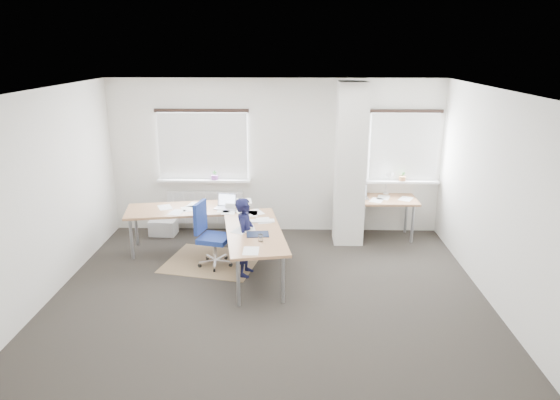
{
  "coord_description": "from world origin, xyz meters",
  "views": [
    {
      "loc": [
        0.32,
        -6.38,
        3.32
      ],
      "look_at": [
        0.13,
        0.9,
        1.07
      ],
      "focal_mm": 32.0,
      "sensor_mm": 36.0,
      "label": 1
    }
  ],
  "objects_px": {
    "task_chair": "(213,248)",
    "desk_main": "(221,220)",
    "person": "(246,237)",
    "desk_side": "(377,201)"
  },
  "relations": [
    {
      "from": "desk_side",
      "to": "task_chair",
      "type": "height_order",
      "value": "desk_side"
    },
    {
      "from": "desk_main",
      "to": "person",
      "type": "xyz_separation_m",
      "value": [
        0.43,
        -0.49,
        -0.09
      ]
    },
    {
      "from": "task_chair",
      "to": "person",
      "type": "relative_size",
      "value": 0.85
    },
    {
      "from": "task_chair",
      "to": "desk_main",
      "type": "bearing_deg",
      "value": 67.16
    },
    {
      "from": "desk_main",
      "to": "desk_side",
      "type": "height_order",
      "value": "desk_side"
    },
    {
      "from": "desk_main",
      "to": "desk_side",
      "type": "xyz_separation_m",
      "value": [
        2.63,
        1.13,
        -0.01
      ]
    },
    {
      "from": "desk_side",
      "to": "person",
      "type": "distance_m",
      "value": 2.73
    },
    {
      "from": "desk_main",
      "to": "desk_side",
      "type": "bearing_deg",
      "value": 13.24
    },
    {
      "from": "task_chair",
      "to": "person",
      "type": "distance_m",
      "value": 0.71
    },
    {
      "from": "desk_main",
      "to": "person",
      "type": "relative_size",
      "value": 2.33
    }
  ]
}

